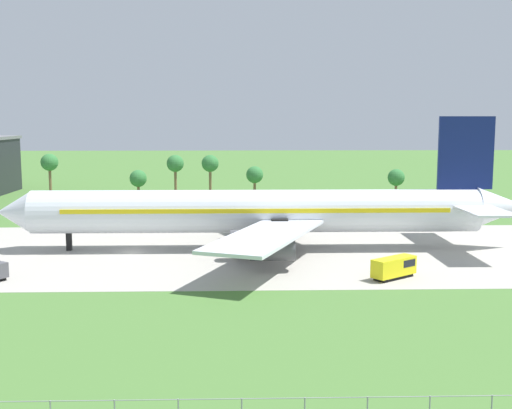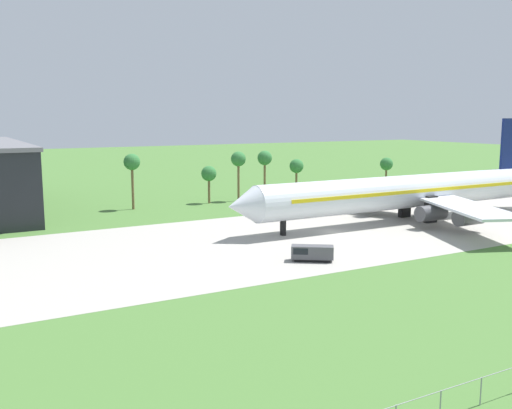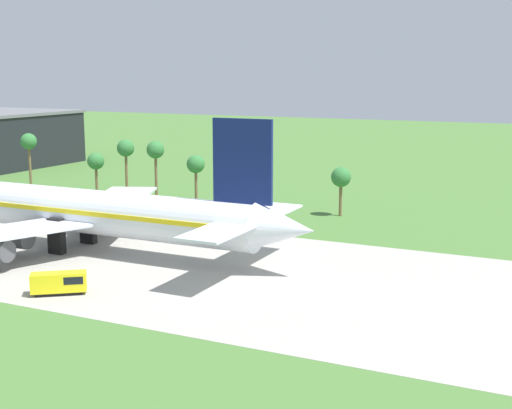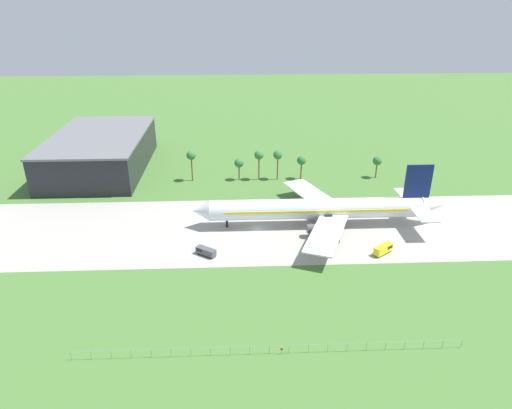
{
  "view_description": "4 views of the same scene",
  "coord_description": "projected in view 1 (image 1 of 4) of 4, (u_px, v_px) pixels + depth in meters",
  "views": [
    {
      "loc": [
        15.81,
        -93.44,
        19.63
      ],
      "look_at": [
        18.51,
        1.48,
        6.82
      ],
      "focal_mm": 45.0,
      "sensor_mm": 36.0,
      "label": 1
    },
    {
      "loc": [
        -60.35,
        -80.31,
        20.32
      ],
      "look_at": [
        -14.8,
        1.48,
        5.82
      ],
      "focal_mm": 40.0,
      "sensor_mm": 36.0,
      "label": 2
    },
    {
      "loc": [
        90.51,
        -79.1,
        25.72
      ],
      "look_at": [
        51.82,
        1.48,
        9.02
      ],
      "focal_mm": 50.0,
      "sensor_mm": 36.0,
      "label": 3
    },
    {
      "loc": [
        -5.92,
        -126.73,
        67.12
      ],
      "look_at": [
        -0.12,
        5.0,
        6.0
      ],
      "focal_mm": 32.0,
      "sensor_mm": 36.0,
      "label": 4
    }
  ],
  "objects": [
    {
      "name": "ground_plane",
      "position": [
        131.0,
        252.0,
        94.74
      ],
      "size": [
        600.0,
        600.0,
        0.0
      ],
      "primitive_type": "plane",
      "color": "#477233"
    },
    {
      "name": "taxiway_strip",
      "position": [
        131.0,
        252.0,
        94.74
      ],
      "size": [
        320.0,
        44.0,
        0.02
      ],
      "color": "#A8A399",
      "rests_on": "ground_plane"
    },
    {
      "name": "jet_airliner",
      "position": [
        268.0,
        211.0,
        96.01
      ],
      "size": [
        79.76,
        55.3,
        19.91
      ],
      "color": "silver",
      "rests_on": "ground_plane"
    },
    {
      "name": "catering_van",
      "position": [
        395.0,
        267.0,
        78.99
      ],
      "size": [
        6.28,
        5.37,
        2.64
      ],
      "color": "black",
      "rests_on": "ground_plane"
    },
    {
      "name": "palm_tree_row",
      "position": [
        204.0,
        171.0,
        135.0
      ],
      "size": [
        76.69,
        3.6,
        12.29
      ],
      "color": "brown",
      "rests_on": "ground_plane"
    }
  ]
}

